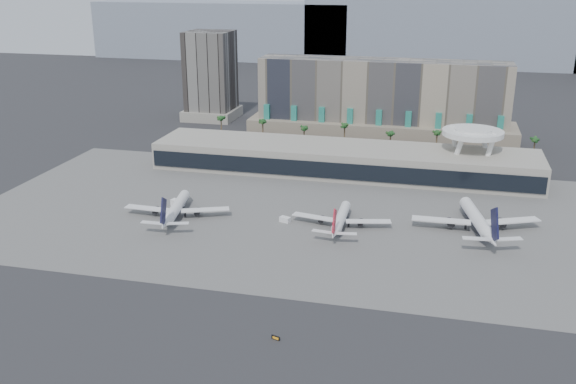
% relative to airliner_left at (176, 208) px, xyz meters
% --- Properties ---
extents(ground, '(900.00, 900.00, 0.00)m').
position_rel_airliner_left_xyz_m(ground, '(50.92, -40.74, -3.53)').
color(ground, '#232326').
rests_on(ground, ground).
extents(apron_pad, '(260.00, 130.00, 0.06)m').
position_rel_airliner_left_xyz_m(apron_pad, '(50.92, 14.26, -3.50)').
color(apron_pad, '#5B5B59').
rests_on(apron_pad, ground).
extents(mountain_ridge, '(680.00, 60.00, 70.00)m').
position_rel_airliner_left_xyz_m(mountain_ridge, '(78.80, 429.26, 26.36)').
color(mountain_ridge, gray).
rests_on(mountain_ridge, ground).
extents(hotel, '(140.00, 30.00, 42.00)m').
position_rel_airliner_left_xyz_m(hotel, '(60.92, 133.67, 13.28)').
color(hotel, '#9E907A').
rests_on(hotel, ground).
extents(office_tower, '(30.00, 30.00, 52.00)m').
position_rel_airliner_left_xyz_m(office_tower, '(-44.08, 159.26, 19.41)').
color(office_tower, black).
rests_on(office_tower, ground).
extents(terminal, '(170.00, 32.50, 14.50)m').
position_rel_airliner_left_xyz_m(terminal, '(50.92, 69.10, 2.99)').
color(terminal, '#B4AE9E').
rests_on(terminal, ground).
extents(saucer_structure, '(26.00, 26.00, 21.89)m').
position_rel_airliner_left_xyz_m(saucer_structure, '(105.92, 75.26, 14.92)').
color(saucer_structure, white).
rests_on(saucer_structure, ground).
extents(palm_row, '(157.80, 2.80, 13.10)m').
position_rel_airliner_left_xyz_m(palm_row, '(57.92, 104.26, 6.97)').
color(palm_row, brown).
rests_on(palm_row, ground).
extents(airliner_left, '(38.82, 40.28, 13.99)m').
position_rel_airliner_left_xyz_m(airliner_left, '(0.00, 0.00, 0.00)').
color(airliner_left, white).
rests_on(airliner_left, ground).
extents(airliner_centre, '(35.72, 36.75, 12.69)m').
position_rel_airliner_left_xyz_m(airliner_centre, '(60.34, 5.15, -0.33)').
color(airliner_centre, white).
rests_on(airliner_centre, ground).
extents(airliner_right, '(44.21, 45.96, 16.06)m').
position_rel_airliner_left_xyz_m(airliner_right, '(107.14, 13.16, 0.52)').
color(airliner_right, white).
rests_on(airliner_right, ground).
extents(service_vehicle_a, '(5.65, 3.87, 2.52)m').
position_rel_airliner_left_xyz_m(service_vehicle_a, '(-4.17, 11.10, -2.27)').
color(service_vehicle_a, white).
rests_on(service_vehicle_a, ground).
extents(service_vehicle_b, '(4.28, 3.30, 1.94)m').
position_rel_airliner_left_xyz_m(service_vehicle_b, '(40.14, 4.82, -2.56)').
color(service_vehicle_b, white).
rests_on(service_vehicle_b, ground).
extents(taxiway_sign, '(2.30, 1.01, 1.05)m').
position_rel_airliner_left_xyz_m(taxiway_sign, '(56.60, -71.24, -3.01)').
color(taxiway_sign, black).
rests_on(taxiway_sign, ground).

